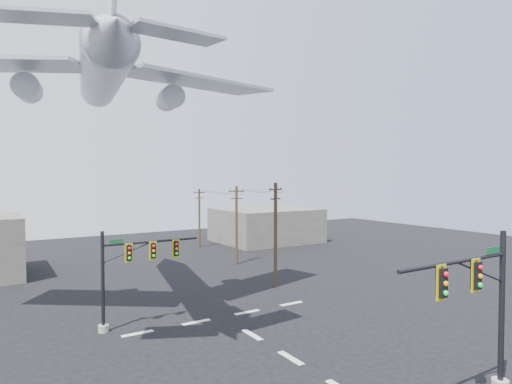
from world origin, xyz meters
TOP-DOWN VIEW (x-y plane):
  - lane_markings at (0.00, 5.33)m, footprint 14.00×21.20m
  - signal_mast_near at (4.50, -4.00)m, footprint 7.43×0.81m
  - signal_mast_far at (-6.12, 13.34)m, footprint 6.74×0.71m
  - utility_pole_a at (7.90, 16.95)m, footprint 1.79×0.78m
  - utility_pole_b at (9.75, 27.36)m, footprint 1.76×0.51m
  - utility_pole_c at (10.99, 40.14)m, footprint 1.68×0.28m
  - power_lines at (9.67, 28.51)m, footprint 4.69×23.19m
  - airliner at (-6.74, 17.44)m, footprint 26.01×27.66m
  - building_right at (22.00, 40.00)m, footprint 14.00×12.00m

SIDE VIEW (x-z plane):
  - lane_markings at x=0.00m, z-range 0.01..0.01m
  - building_right at x=22.00m, z-range 0.00..5.00m
  - signal_mast_far at x=-6.12m, z-range 0.44..6.86m
  - signal_mast_near at x=4.50m, z-range 0.29..7.68m
  - utility_pole_c at x=10.99m, z-range 0.19..8.40m
  - utility_pole_b at x=9.75m, z-range 0.20..9.02m
  - utility_pole_a at x=7.90m, z-range 0.21..9.55m
  - power_lines at x=9.67m, z-range 7.85..8.40m
  - airliner at x=-6.74m, z-range 13.44..20.88m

